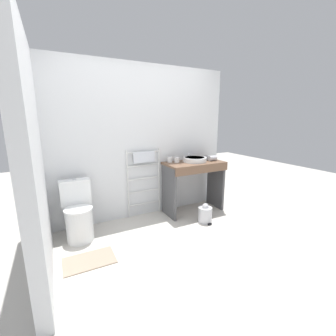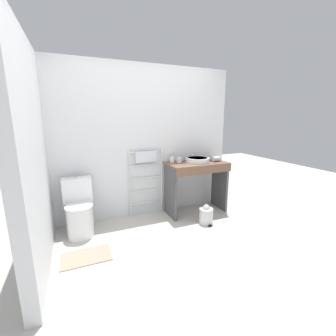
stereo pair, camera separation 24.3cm
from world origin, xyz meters
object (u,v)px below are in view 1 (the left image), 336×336
cup_near_wall (170,160)px  hair_dryer (212,158)px  sink_basin (195,159)px  cup_near_edge (177,160)px  toilet (78,215)px  towel_radiator (144,170)px  trash_bin (205,214)px

cup_near_wall → hair_dryer: size_ratio=0.52×
sink_basin → cup_near_edge: size_ratio=4.67×
toilet → sink_basin: bearing=2.3°
toilet → cup_near_wall: size_ratio=8.60×
towel_radiator → cup_near_edge: bearing=-11.9°
cup_near_wall → trash_bin: size_ratio=0.30×
cup_near_edge → trash_bin: size_ratio=0.28×
towel_radiator → cup_near_wall: size_ratio=12.08×
towel_radiator → trash_bin: towel_radiator is taller
toilet → cup_near_edge: size_ratio=9.27×
toilet → hair_dryer: bearing=0.4°
towel_radiator → hair_dryer: towel_radiator is taller
toilet → towel_radiator: 1.17m
toilet → sink_basin: 1.97m
toilet → cup_near_wall: 1.61m
cup_near_wall → trash_bin: (0.30, -0.61, -0.78)m
towel_radiator → cup_near_wall: towel_radiator is taller
sink_basin → cup_near_edge: (-0.29, 0.09, 0.00)m
hair_dryer → trash_bin: bearing=-135.7°
trash_bin → towel_radiator: bearing=137.5°
towel_radiator → cup_near_edge: towel_radiator is taller
trash_bin → hair_dryer: bearing=44.3°
towel_radiator → trash_bin: (0.73, -0.67, -0.65)m
sink_basin → trash_bin: size_ratio=1.29×
cup_near_wall → cup_near_edge: cup_near_wall is taller
toilet → trash_bin: toilet is taller
cup_near_wall → towel_radiator: bearing=172.4°
toilet → towel_radiator: size_ratio=0.71×
cup_near_edge → hair_dryer: size_ratio=0.48×
cup_near_wall → hair_dryer: bearing=-16.0°
sink_basin → cup_near_edge: bearing=163.2°
sink_basin → cup_near_wall: (-0.39, 0.14, 0.01)m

